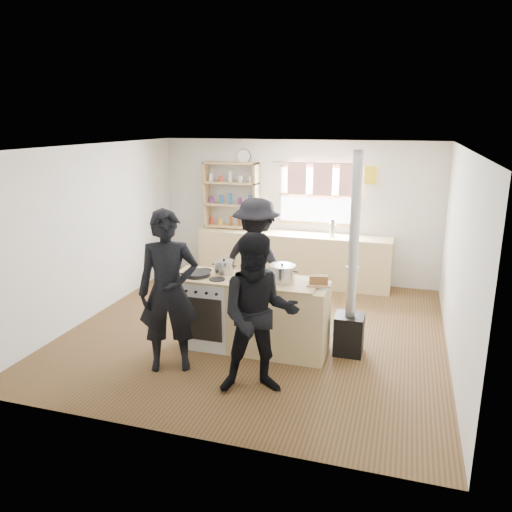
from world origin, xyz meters
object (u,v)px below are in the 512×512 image
object	(u,v)px
person_near_left	(169,292)
person_near_right	(259,315)
bread_board	(319,281)
skillet_greens	(197,274)
flue_heater	(351,304)
person_far	(257,261)
cooking_island	(255,314)
stockpot_stove	(224,267)
stockpot_counter	(282,273)
thermos	(333,228)
roast_tray	(259,277)

from	to	relation	value
person_near_left	person_near_right	distance (m)	1.15
bread_board	person_near_left	xyz separation A→B (m)	(-1.58, -0.77, -0.04)
skillet_greens	flue_heater	bearing A→B (deg)	9.16
bread_board	person_far	bearing A→B (deg)	139.41
cooking_island	person_near_left	size ratio (longest dim) A/B	1.04
stockpot_stove	stockpot_counter	xyz separation A→B (m)	(0.78, -0.10, 0.02)
skillet_greens	stockpot_stove	distance (m)	0.36
flue_heater	person_near_right	size ratio (longest dim) A/B	1.44
thermos	stockpot_counter	xyz separation A→B (m)	(-0.20, -2.76, -0.00)
roast_tray	stockpot_counter	size ratio (longest dim) A/B	0.99
flue_heater	stockpot_counter	bearing A→B (deg)	-165.19
person_near_left	bread_board	bearing A→B (deg)	2.98
roast_tray	flue_heater	bearing A→B (deg)	11.67
cooking_island	bread_board	size ratio (longest dim) A/B	6.43
flue_heater	person_near_right	world-z (taller)	flue_heater
stockpot_stove	person_far	world-z (taller)	person_far
skillet_greens	flue_heater	size ratio (longest dim) A/B	0.17
person_far	flue_heater	bearing A→B (deg)	174.34
roast_tray	person_far	xyz separation A→B (m)	(-0.31, 0.90, -0.07)
stockpot_stove	person_near_left	bearing A→B (deg)	-112.04
stockpot_counter	person_near_left	bearing A→B (deg)	-145.84
skillet_greens	roast_tray	world-z (taller)	roast_tray
roast_tray	bread_board	distance (m)	0.74
roast_tray	stockpot_stove	distance (m)	0.51
stockpot_stove	bread_board	world-z (taller)	stockpot_stove
person_near_left	person_far	world-z (taller)	person_near_left
thermos	roast_tray	world-z (taller)	thermos
person_near_left	roast_tray	bearing A→B (deg)	18.86
thermos	stockpot_stove	xyz separation A→B (m)	(-0.98, -2.67, -0.02)
stockpot_stove	person_near_left	distance (m)	0.94
stockpot_counter	person_near_left	world-z (taller)	person_near_left
thermos	roast_tray	bearing A→B (deg)	-99.92
stockpot_counter	flue_heater	world-z (taller)	flue_heater
person_near_left	person_far	size ratio (longest dim) A/B	1.05
person_near_left	person_near_right	xyz separation A→B (m)	(1.13, -0.20, -0.07)
cooking_island	skillet_greens	distance (m)	0.90
person_far	bread_board	bearing A→B (deg)	159.42
person_near_left	person_near_right	size ratio (longest dim) A/B	1.08
roast_tray	bread_board	xyz separation A→B (m)	(0.74, 0.01, 0.01)
roast_tray	person_near_left	distance (m)	1.14
stockpot_stove	person_near_left	world-z (taller)	person_near_left
cooking_island	person_near_left	bearing A→B (deg)	-136.30
cooking_island	person_far	bearing A→B (deg)	105.93
roast_tray	skillet_greens	bearing A→B (deg)	-174.36
roast_tray	person_far	size ratio (longest dim) A/B	0.17
thermos	roast_tray	size ratio (longest dim) A/B	0.87
person_far	person_near_left	bearing A→B (deg)	92.01
roast_tray	cooking_island	bearing A→B (deg)	175.21
skillet_greens	bread_board	bearing A→B (deg)	3.36
stockpot_stove	person_near_right	distance (m)	1.33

